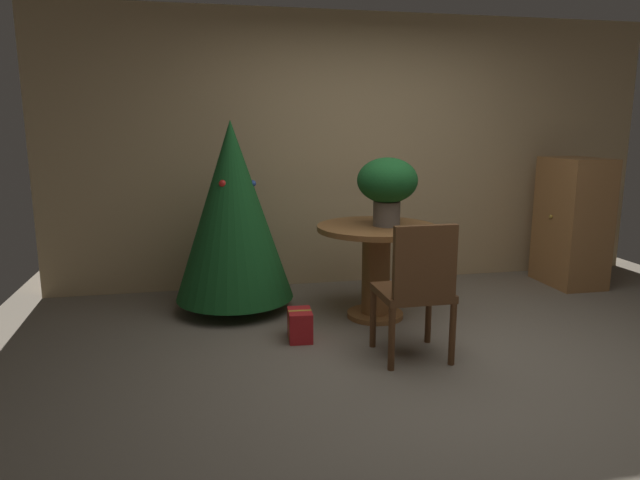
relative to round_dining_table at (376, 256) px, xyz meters
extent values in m
plane|color=#756B5B|center=(0.17, -1.04, -0.52)|extent=(6.60, 6.60, 0.00)
cube|color=tan|center=(0.17, 1.16, 0.78)|extent=(6.00, 0.10, 2.60)
cylinder|color=brown|center=(0.00, 0.00, -0.50)|extent=(0.46, 0.46, 0.04)
cylinder|color=brown|center=(0.00, 0.00, -0.13)|extent=(0.23, 0.23, 0.68)
cylinder|color=brown|center=(0.00, 0.00, 0.23)|extent=(0.96, 0.96, 0.04)
cylinder|color=#665B51|center=(0.07, -0.03, 0.35)|extent=(0.22, 0.22, 0.20)
ellipsoid|color=#195623|center=(0.07, -0.03, 0.61)|extent=(0.48, 0.48, 0.36)
sphere|color=#EAD14C|center=(-0.08, -0.04, 0.62)|extent=(0.08, 0.08, 0.08)
sphere|color=#EAD14C|center=(-0.04, -0.08, 0.65)|extent=(0.07, 0.07, 0.07)
cylinder|color=brown|center=(-0.21, -0.61, -0.30)|extent=(0.04, 0.04, 0.42)
cylinder|color=brown|center=(0.21, -0.61, -0.30)|extent=(0.04, 0.04, 0.42)
cylinder|color=brown|center=(-0.21, -1.02, -0.30)|extent=(0.04, 0.04, 0.42)
cylinder|color=brown|center=(0.21, -1.02, -0.30)|extent=(0.04, 0.04, 0.42)
cube|color=brown|center=(0.00, -0.82, -0.07)|extent=(0.46, 0.45, 0.05)
cube|color=brown|center=(0.00, -1.01, 0.19)|extent=(0.42, 0.05, 0.47)
cylinder|color=brown|center=(-1.11, 0.43, -0.46)|extent=(0.10, 0.10, 0.11)
cone|color=#195623|center=(-1.11, 0.43, 0.34)|extent=(0.99, 0.99, 1.49)
sphere|color=#2D51A8|center=(-0.95, 0.41, 0.57)|extent=(0.05, 0.05, 0.05)
sphere|color=#2D51A8|center=(-1.25, 0.59, 0.37)|extent=(0.05, 0.05, 0.05)
sphere|color=gold|center=(-1.14, 0.53, 0.74)|extent=(0.05, 0.05, 0.05)
sphere|color=red|center=(-1.19, 0.49, 0.76)|extent=(0.05, 0.05, 0.05)
sphere|color=gold|center=(-0.88, 0.36, 0.26)|extent=(0.06, 0.06, 0.06)
sphere|color=red|center=(-1.19, 0.30, 0.58)|extent=(0.06, 0.06, 0.06)
cube|color=red|center=(-0.69, -0.37, -0.40)|extent=(0.19, 0.25, 0.22)
cube|color=gold|center=(-0.69, -0.37, -0.40)|extent=(0.17, 0.04, 0.22)
cube|color=#9E6B3D|center=(2.18, 0.57, 0.11)|extent=(0.46, 0.65, 1.25)
sphere|color=#B29338|center=(1.94, 0.57, 0.17)|extent=(0.04, 0.04, 0.04)
camera|label=1|loc=(-1.36, -4.28, 1.04)|focal=31.87mm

